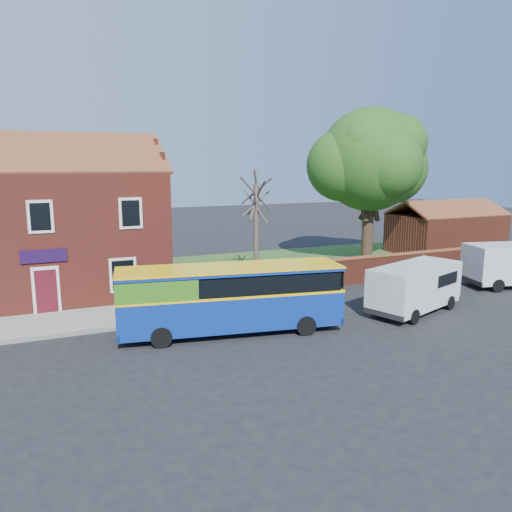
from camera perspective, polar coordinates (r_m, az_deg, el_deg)
name	(u,v)px	position (r m, az deg, el deg)	size (l,w,h in m)	color
ground	(247,347)	(19.52, -1.09, -10.40)	(120.00, 120.00, 0.00)	black
pavement	(49,324)	(23.72, -22.62, -7.23)	(18.00, 3.50, 0.12)	gray
kerb	(49,337)	(22.05, -22.58, -8.54)	(18.00, 0.15, 0.14)	slate
grass_strip	(347,261)	(36.52, 10.36, -0.53)	(26.00, 12.00, 0.04)	#426B28
shop_building	(42,231)	(28.65, -23.26, 2.59)	(12.30, 8.13, 10.50)	maroon
boundary_wall	(402,266)	(31.62, 16.34, -1.06)	(22.00, 0.38, 1.60)	maroon
outbuilding	(445,232)	(41.83, 20.83, 2.57)	(8.20, 5.06, 4.17)	maroon
bus	(224,296)	(20.64, -3.71, -4.57)	(9.44, 3.74, 2.81)	navy
van_near	(415,286)	(24.73, 17.70, -3.27)	(5.55, 3.68, 2.26)	silver
large_tree	(370,163)	(35.01, 12.86, 10.32)	(8.70, 6.89, 10.62)	black
bare_tree	(256,227)	(29.87, 0.02, 3.37)	(2.35, 2.80, 6.26)	#4C4238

